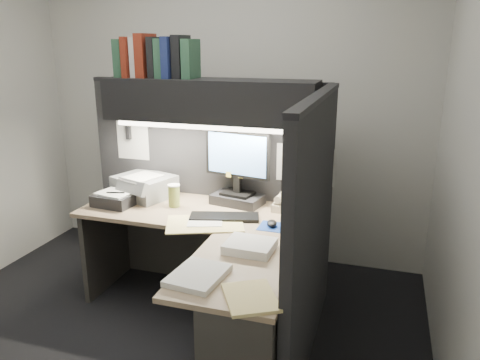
% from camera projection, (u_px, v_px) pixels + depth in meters
% --- Properties ---
extents(floor, '(3.50, 3.50, 0.00)m').
position_uv_depth(floor, '(155.00, 339.00, 3.11)').
color(floor, black).
rests_on(floor, ground).
extents(wall_back, '(3.50, 0.04, 2.70)m').
position_uv_depth(wall_back, '(227.00, 107.00, 4.10)').
color(wall_back, silver).
rests_on(wall_back, floor).
extents(wall_right, '(0.04, 3.00, 2.70)m').
position_uv_depth(wall_right, '(472.00, 162.00, 2.22)').
color(wall_right, silver).
rests_on(wall_right, floor).
extents(partition_back, '(1.90, 0.06, 1.60)m').
position_uv_depth(partition_back, '(208.00, 186.00, 3.72)').
color(partition_back, black).
rests_on(partition_back, floor).
extents(partition_right, '(0.06, 1.50, 1.60)m').
position_uv_depth(partition_right, '(312.00, 236.00, 2.77)').
color(partition_right, black).
rests_on(partition_right, floor).
extents(desk, '(1.70, 1.53, 0.73)m').
position_uv_depth(desk, '(214.00, 290.00, 2.86)').
color(desk, '#987F61').
rests_on(desk, floor).
extents(overhead_shelf, '(1.55, 0.34, 0.30)m').
position_uv_depth(overhead_shelf, '(209.00, 100.00, 3.33)').
color(overhead_shelf, black).
rests_on(overhead_shelf, partition_back).
extents(task_light_tube, '(1.32, 0.04, 0.04)m').
position_uv_depth(task_light_tube, '(202.00, 127.00, 3.25)').
color(task_light_tube, white).
rests_on(task_light_tube, overhead_shelf).
extents(monitor, '(0.51, 0.29, 0.56)m').
position_uv_depth(monitor, '(237.00, 176.00, 3.45)').
color(monitor, black).
rests_on(monitor, desk).
extents(keyboard, '(0.50, 0.28, 0.02)m').
position_uv_depth(keyboard, '(224.00, 217.00, 3.22)').
color(keyboard, black).
rests_on(keyboard, desk).
extents(mousepad, '(0.20, 0.18, 0.00)m').
position_uv_depth(mousepad, '(274.00, 227.00, 3.08)').
color(mousepad, '#1B3C95').
rests_on(mousepad, desk).
extents(mouse, '(0.09, 0.12, 0.04)m').
position_uv_depth(mouse, '(272.00, 223.00, 3.08)').
color(mouse, black).
rests_on(mouse, mousepad).
extents(telephone, '(0.26, 0.27, 0.09)m').
position_uv_depth(telephone, '(291.00, 204.00, 3.38)').
color(telephone, '#B8A98E').
rests_on(telephone, desk).
extents(coffee_cup, '(0.10, 0.10, 0.16)m').
position_uv_depth(coffee_cup, '(174.00, 196.00, 3.44)').
color(coffee_cup, '#C4B74E').
rests_on(coffee_cup, desk).
extents(printer, '(0.51, 0.47, 0.17)m').
position_uv_depth(printer, '(145.00, 186.00, 3.67)').
color(printer, gray).
rests_on(printer, desk).
extents(notebook_stack, '(0.31, 0.26, 0.09)m').
position_uv_depth(notebook_stack, '(115.00, 199.00, 3.48)').
color(notebook_stack, black).
rests_on(notebook_stack, desk).
extents(open_folder, '(0.59, 0.50, 0.01)m').
position_uv_depth(open_folder, '(205.00, 224.00, 3.12)').
color(open_folder, '#E2CF7F').
rests_on(open_folder, desk).
extents(paper_stack_a, '(0.29, 0.25, 0.05)m').
position_uv_depth(paper_stack_a, '(250.00, 246.00, 2.73)').
color(paper_stack_a, white).
rests_on(paper_stack_a, desk).
extents(paper_stack_b, '(0.28, 0.34, 0.03)m').
position_uv_depth(paper_stack_b, '(198.00, 275.00, 2.41)').
color(paper_stack_b, white).
rests_on(paper_stack_b, desk).
extents(manila_stack, '(0.35, 0.37, 0.02)m').
position_uv_depth(manila_stack, '(250.00, 297.00, 2.21)').
color(manila_stack, '#E2CF7F').
rests_on(manila_stack, desk).
extents(binder_row, '(0.61, 0.26, 0.31)m').
position_uv_depth(binder_row, '(157.00, 57.00, 3.37)').
color(binder_row, '#264D36').
rests_on(binder_row, overhead_shelf).
extents(pinned_papers, '(1.76, 1.31, 0.51)m').
position_uv_depth(pinned_papers, '(241.00, 170.00, 3.20)').
color(pinned_papers, white).
rests_on(pinned_papers, partition_back).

